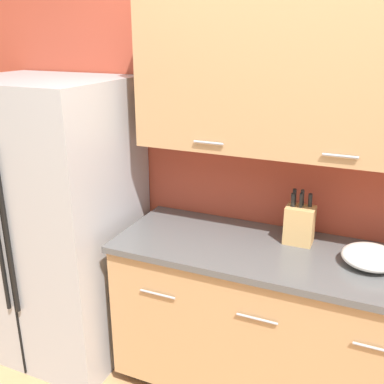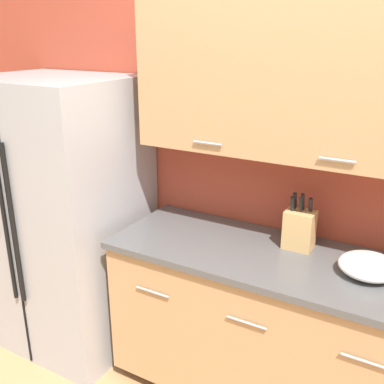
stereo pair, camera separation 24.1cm
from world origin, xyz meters
TOP-DOWN VIEW (x-y plane):
  - wall_back at (0.03, 1.05)m, footprint 10.00×0.39m
  - counter_unit at (0.10, 0.77)m, footprint 2.23×0.64m
  - refrigerator at (-1.55, 0.69)m, footprint 0.94×0.80m
  - knife_block at (-0.08, 0.90)m, footprint 0.15×0.12m
  - mixing_bowl at (0.28, 0.79)m, footprint 0.27×0.27m

SIDE VIEW (x-z plane):
  - counter_unit at x=0.10m, z-range 0.01..0.92m
  - refrigerator at x=-1.55m, z-range 0.00..1.74m
  - mixing_bowl at x=0.28m, z-range 0.91..1.01m
  - knife_block at x=-0.08m, z-range 0.87..1.17m
  - wall_back at x=0.03m, z-range 0.16..2.76m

